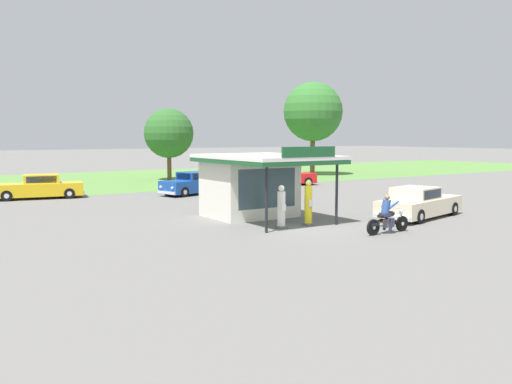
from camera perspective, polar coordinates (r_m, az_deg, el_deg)
ground_plane at (r=23.09m, az=5.13°, el=-3.87°), size 300.00×300.00×0.00m
grass_verge_strip at (r=50.08m, az=-16.52°, el=1.17°), size 120.00×24.00×0.01m
service_station_kiosk at (r=26.09m, az=-0.29°, el=1.17°), size 4.64×6.48×3.48m
gas_pump_nearside at (r=23.01m, az=2.69°, el=-1.77°), size 0.44×0.44×1.84m
gas_pump_offside at (r=23.87m, az=5.54°, el=-1.33°), size 0.44×0.44×2.00m
motorcycle_with_rider at (r=22.43m, az=13.68°, el=-2.61°), size 2.32×0.70×1.58m
featured_classic_sedan at (r=27.16m, az=16.79°, el=-1.19°), size 5.80×3.17×1.50m
parked_car_back_row_far_left at (r=36.77m, az=-6.57°, el=0.85°), size 5.08×2.99×1.52m
parked_car_back_row_far_right at (r=36.69m, az=-21.93°, el=0.43°), size 5.68×2.73×1.52m
parked_car_back_row_centre_left at (r=43.56m, az=3.04°, el=1.65°), size 5.17×3.13×1.54m
bystander_leaning_by_kiosk at (r=33.29m, az=3.79°, el=0.54°), size 0.34×0.34×1.55m
tree_oak_distant_spare at (r=55.26m, az=5.90°, el=8.29°), size 5.96×5.96×9.37m
tree_oak_centre at (r=49.10m, az=-9.18°, el=6.12°), size 4.41×4.41×6.40m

